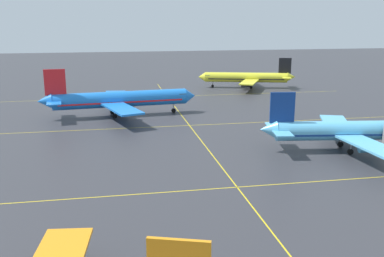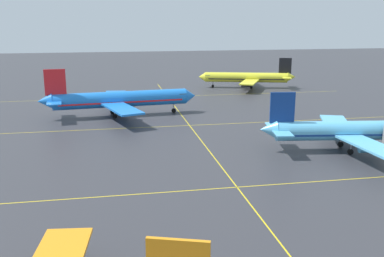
{
  "view_description": "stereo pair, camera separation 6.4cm",
  "coord_description": "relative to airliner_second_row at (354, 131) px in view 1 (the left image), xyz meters",
  "views": [
    {
      "loc": [
        -17.64,
        -21.87,
        23.94
      ],
      "look_at": [
        -3.86,
        51.43,
        5.28
      ],
      "focal_mm": 41.86,
      "sensor_mm": 36.0,
      "label": 1
    },
    {
      "loc": [
        -17.58,
        -21.88,
        23.94
      ],
      "look_at": [
        -3.86,
        51.43,
        5.28
      ],
      "focal_mm": 41.86,
      "sensor_mm": 36.0,
      "label": 2
    }
  ],
  "objects": [
    {
      "name": "airliner_second_row",
      "position": [
        0.0,
        0.0,
        0.0
      ],
      "size": [
        35.29,
        30.16,
        10.97
      ],
      "color": "#5BB7E5",
      "rests_on": "ground"
    },
    {
      "name": "airliner_third_row",
      "position": [
        -41.33,
        37.97,
        0.37
      ],
      "size": [
        38.85,
        33.36,
        12.07
      ],
      "color": "blue",
      "rests_on": "ground"
    },
    {
      "name": "airliner_far_left_stand",
      "position": [
        3.53,
        75.73,
        -0.21
      ],
      "size": [
        32.92,
        28.04,
        10.37
      ],
      "color": "yellow",
      "rests_on": "ground"
    },
    {
      "name": "taxiway_markings",
      "position": [
        -26.05,
        5.55,
        -3.74
      ],
      "size": [
        113.43,
        169.69,
        0.01
      ],
      "color": "yellow",
      "rests_on": "ground"
    }
  ]
}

